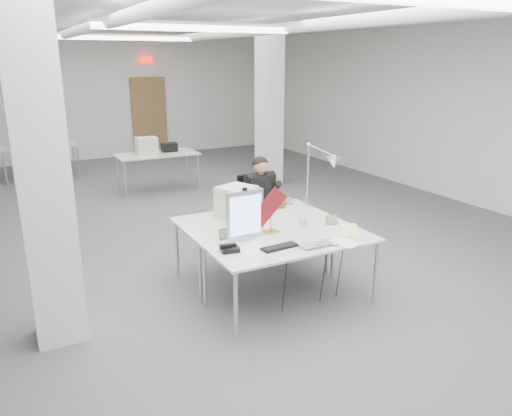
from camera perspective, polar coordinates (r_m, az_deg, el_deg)
The scene contains 22 objects.
room_shell at distance 7.38m, azimuth -6.41°, elevation 9.66°, with size 10.04×14.04×3.24m.
desk_main at distance 5.28m, azimuth 4.08°, elevation -3.83°, with size 1.80×0.90×0.03m, color silver.
desk_second at distance 6.02m, azimuth -0.40°, elevation -1.17°, with size 1.80×0.90×0.03m, color silver.
bg_desk_a at distance 10.26m, azimuth -11.27°, elevation 6.05°, with size 1.60×0.80×0.03m, color silver.
bg_desk_b at distance 12.07m, azimuth -23.54°, elevation 6.56°, with size 1.60×0.80×0.03m, color silver.
office_chair at distance 6.89m, azimuth 0.32°, elevation -1.09°, with size 0.47×0.47×0.96m, color black, non-canonical shape.
seated_person at distance 6.73m, azimuth 0.52°, elevation 2.19°, with size 0.46×0.58×0.87m, color black, non-canonical shape.
monitor at distance 5.24m, azimuth -1.27°, elevation -0.77°, with size 0.42×0.04×0.53m, color silver.
pennant at distance 5.31m, azimuth 1.42°, elevation 0.07°, with size 0.44×0.01×0.18m, color maroon.
keyboard at distance 5.06m, azimuth 2.73°, elevation -4.48°, with size 0.40×0.13×0.02m, color black.
laptop at distance 5.09m, azimuth 7.27°, elevation -4.40°, with size 0.36×0.23×0.03m, color silver.
mouse at distance 5.18m, azimuth 9.07°, elevation -4.08°, with size 0.08×0.05×0.03m, color silver.
bankers_lamp at distance 5.45m, azimuth 1.69°, elevation -1.18°, with size 0.29×0.12×0.33m, color gold, non-canonical shape.
desk_phone at distance 4.98m, azimuth -3.02°, elevation -4.70°, with size 0.18×0.16×0.04m, color black.
picture_frame_left at distance 5.30m, azimuth -3.56°, elevation -2.92°, with size 0.15×0.01×0.12m, color #9C7B43.
picture_frame_right at distance 5.80m, azimuth 8.64°, elevation -1.34°, with size 0.14×0.01×0.11m, color #A38D46.
desk_clock at distance 5.70m, azimuth 5.43°, elevation -1.64°, with size 0.11×0.11×0.03m, color silver.
paper_stack_a at distance 5.27m, azimuth 10.09°, elevation -3.90°, with size 0.21×0.30×0.01m, color white.
paper_stack_b at distance 5.59m, azimuth 10.68°, elevation -2.72°, with size 0.20×0.28×0.01m, color #ECE08D.
paper_stack_c at distance 5.82m, azimuth 10.52°, elevation -1.94°, with size 0.18×0.13×0.01m, color white.
beige_monitor at distance 5.97m, azimuth -2.26°, elevation 0.70°, with size 0.40×0.38×0.38m, color beige.
architect_lamp at distance 6.21m, azimuth 7.20°, elevation 3.26°, with size 0.22×0.63×0.81m, color silver, non-canonical shape.
Camera 1 is at (-2.62, -6.69, 2.60)m, focal length 35.00 mm.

